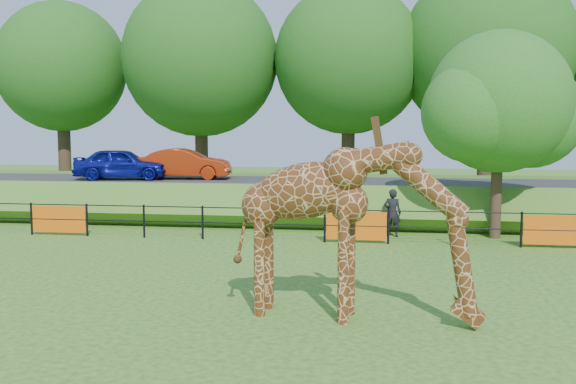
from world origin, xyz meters
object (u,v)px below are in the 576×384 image
object	(u,v)px
car_red	(185,164)
visitor	(392,213)
giraffe	(355,231)
car_blue	(122,164)
tree_east	(502,108)

from	to	relation	value
car_red	visitor	distance (m)	10.21
car_red	visitor	xyz separation A→B (m)	(8.76, -5.08, -1.27)
giraffe	car_red	xyz separation A→B (m)	(-7.89, 14.56, 0.36)
car_red	visitor	world-z (taller)	car_red
giraffe	car_blue	world-z (taller)	giraffe
giraffe	tree_east	bearing A→B (deg)	74.21
car_blue	car_red	world-z (taller)	car_blue
tree_east	giraffe	bearing A→B (deg)	-114.05
giraffe	car_red	distance (m)	16.57
car_red	tree_east	world-z (taller)	tree_east
visitor	car_blue	bearing A→B (deg)	-11.24
visitor	tree_east	distance (m)	4.91
giraffe	tree_east	size ratio (longest dim) A/B	0.71
giraffe	tree_east	distance (m)	10.93
car_red	tree_east	size ratio (longest dim) A/B	0.58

